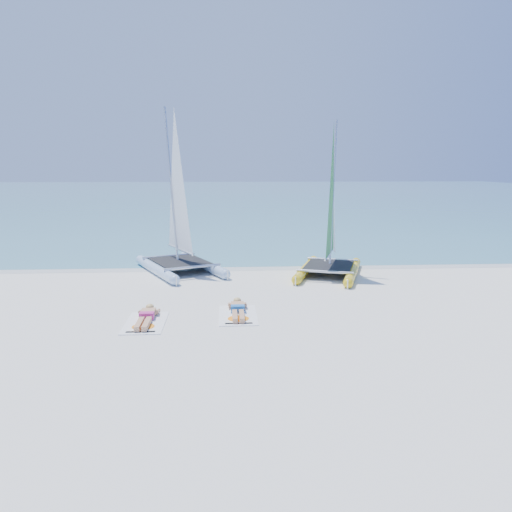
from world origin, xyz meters
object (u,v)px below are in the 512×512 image
(sunbather_b, at_px, (238,309))
(sunbather_a, at_px, (146,316))
(catamaran_yellow, at_px, (331,224))
(towel_b, at_px, (238,315))
(towel_a, at_px, (145,323))
(catamaran_blue, at_px, (178,221))

(sunbather_b, bearing_deg, sunbather_a, -167.75)
(sunbather_b, bearing_deg, catamaran_yellow, 54.82)
(towel_b, height_order, sunbather_b, sunbather_b)
(towel_a, relative_size, sunbather_a, 1.07)
(sunbather_a, height_order, towel_b, sunbather_a)
(catamaran_yellow, distance_m, towel_b, 6.69)
(catamaran_yellow, distance_m, sunbather_b, 6.50)
(sunbather_a, xyz_separation_m, sunbather_b, (2.37, 0.52, 0.00))
(catamaran_yellow, bearing_deg, catamaran_blue, -167.69)
(sunbather_a, bearing_deg, towel_a, -90.00)
(towel_a, bearing_deg, catamaran_blue, 87.58)
(catamaran_yellow, bearing_deg, sunbather_a, -118.07)
(towel_a, xyz_separation_m, sunbather_b, (2.37, 0.71, 0.11))
(catamaran_yellow, xyz_separation_m, towel_b, (-3.61, -5.32, -1.83))
(catamaran_yellow, distance_m, towel_a, 8.56)
(catamaran_blue, relative_size, towel_a, 3.46)
(towel_b, bearing_deg, catamaran_blue, 109.43)
(catamaran_blue, bearing_deg, sunbather_b, -94.78)
(sunbather_b, bearing_deg, towel_b, -90.00)
(catamaran_blue, distance_m, catamaran_yellow, 5.75)
(catamaran_yellow, distance_m, sunbather_a, 8.40)
(catamaran_blue, distance_m, sunbather_a, 6.53)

